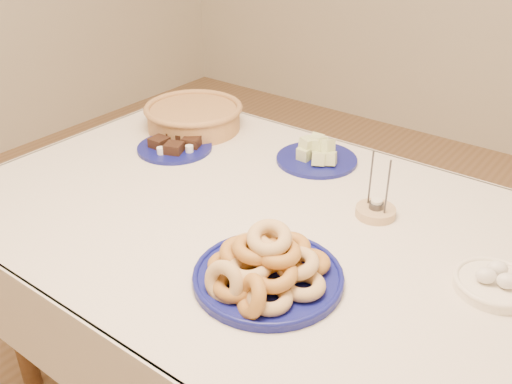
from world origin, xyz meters
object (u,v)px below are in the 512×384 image
brownie_plate (175,146)px  egg_bowl (495,283)px  donut_platter (267,268)px  dining_table (267,250)px  wicker_basket (194,116)px  melon_plate (317,154)px  candle_holder (376,210)px

brownie_plate → egg_bowl: 1.07m
donut_platter → dining_table: bearing=125.8°
dining_table → wicker_basket: bearing=150.0°
dining_table → brownie_plate: bearing=162.3°
dining_table → melon_plate: 0.40m
donut_platter → melon_plate: donut_platter is taller
dining_table → candle_holder: candle_holder is taller
candle_holder → brownie_plate: bearing=-178.1°
donut_platter → melon_plate: (-0.23, 0.59, -0.01)m
dining_table → brownie_plate: 0.53m
brownie_plate → candle_holder: 0.72m
egg_bowl → candle_holder: bearing=160.7°
wicker_basket → candle_holder: 0.80m
donut_platter → brownie_plate: (-0.65, 0.38, -0.03)m
brownie_plate → candle_holder: candle_holder is taller
brownie_plate → wicker_basket: 0.18m
brownie_plate → melon_plate: bearing=26.6°
donut_platter → brownie_plate: bearing=149.9°
donut_platter → melon_plate: bearing=111.7°
melon_plate → brownie_plate: melon_plate is taller
dining_table → donut_platter: 0.31m
dining_table → candle_holder: (0.22, 0.18, 0.12)m
melon_plate → brownie_plate: bearing=-153.4°
wicker_basket → candle_holder: candle_holder is taller
donut_platter → brownie_plate: size_ratio=1.44×
melon_plate → wicker_basket: wicker_basket is taller
wicker_basket → candle_holder: bearing=-10.3°
donut_platter → egg_bowl: (0.41, 0.28, -0.02)m
candle_holder → egg_bowl: candle_holder is taller
brownie_plate → egg_bowl: egg_bowl is taller
dining_table → egg_bowl: 0.59m
melon_plate → wicker_basket: size_ratio=0.69×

